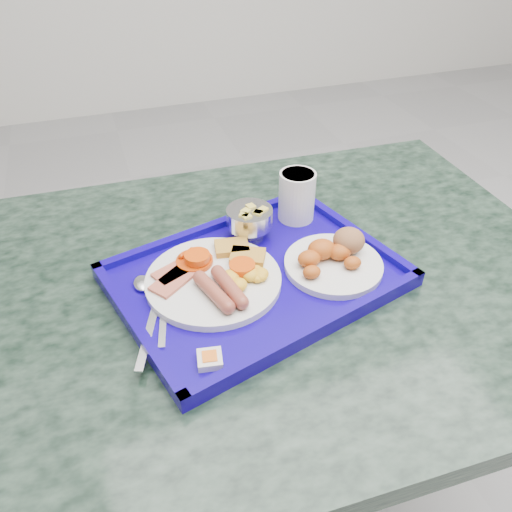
{
  "coord_description": "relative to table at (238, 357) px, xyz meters",
  "views": [
    {
      "loc": [
        -0.81,
        -0.58,
        1.37
      ],
      "look_at": [
        -0.59,
        0.06,
        0.85
      ],
      "focal_mm": 35.0,
      "sensor_mm": 36.0,
      "label": 1
    }
  ],
  "objects": [
    {
      "name": "floor",
      "position": [
        0.63,
        -0.07,
        -0.59
      ],
      "size": [
        6.0,
        6.0,
        0.0
      ],
      "primitive_type": "plane",
      "color": "gray",
      "rests_on": "ground"
    },
    {
      "name": "table",
      "position": [
        0.0,
        0.0,
        0.0
      ],
      "size": [
        1.29,
        0.89,
        0.79
      ],
      "rotation": [
        0.0,
        0.0,
        -0.04
      ],
      "color": "gray",
      "rests_on": "floor"
    },
    {
      "name": "tray",
      "position": [
        0.03,
        -0.01,
        0.21
      ],
      "size": [
        0.55,
        0.46,
        0.03
      ],
      "rotation": [
        0.0,
        0.0,
        0.26
      ],
      "color": "#100282",
      "rests_on": "table"
    },
    {
      "name": "main_plate",
      "position": [
        -0.03,
        -0.01,
        0.23
      ],
      "size": [
        0.23,
        0.23,
        0.04
      ],
      "rotation": [
        0.0,
        0.0,
        0.13
      ],
      "color": "silver",
      "rests_on": "tray"
    },
    {
      "name": "bread_plate",
      "position": [
        0.17,
        -0.03,
        0.24
      ],
      "size": [
        0.17,
        0.17,
        0.06
      ],
      "rotation": [
        0.0,
        0.0,
        -0.09
      ],
      "color": "silver",
      "rests_on": "tray"
    },
    {
      "name": "fruit_bowl",
      "position": [
        0.06,
        0.1,
        0.26
      ],
      "size": [
        0.09,
        0.09,
        0.06
      ],
      "color": "silver",
      "rests_on": "tray"
    },
    {
      "name": "juice_cup",
      "position": [
        0.17,
        0.13,
        0.27
      ],
      "size": [
        0.07,
        0.07,
        0.1
      ],
      "color": "silver",
      "rests_on": "tray"
    },
    {
      "name": "spoon",
      "position": [
        -0.15,
        -0.0,
        0.22
      ],
      "size": [
        0.06,
        0.18,
        0.01
      ],
      "rotation": [
        0.0,
        0.0,
        -0.23
      ],
      "color": "silver",
      "rests_on": "tray"
    },
    {
      "name": "knife",
      "position": [
        -0.16,
        -0.08,
        0.22
      ],
      "size": [
        0.08,
        0.18,
        0.0
      ],
      "primitive_type": "cube",
      "rotation": [
        0.0,
        0.0,
        -0.36
      ],
      "color": "silver",
      "rests_on": "tray"
    },
    {
      "name": "jam_packet",
      "position": [
        -0.09,
        -0.18,
        0.23
      ],
      "size": [
        0.04,
        0.04,
        0.01
      ],
      "rotation": [
        0.0,
        0.0,
        -0.18
      ],
      "color": "silver",
      "rests_on": "tray"
    }
  ]
}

